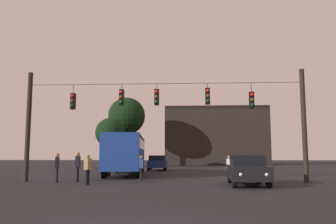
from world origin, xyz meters
name	(u,v)px	position (x,y,z in m)	size (l,w,h in m)	color
ground_plane	(172,173)	(0.00, 24.50, 0.00)	(168.00, 168.00, 0.00)	black
overhead_signal_span	(163,116)	(-0.03, 13.02, 3.79)	(16.35, 0.44, 6.48)	black
city_bus	(126,151)	(-3.42, 20.42, 1.87)	(3.47, 11.18, 3.00)	navy
car_near_right	(247,170)	(4.46, 11.19, 0.80)	(1.97, 4.40, 1.52)	black
car_far_left	(157,163)	(-1.66, 28.95, 0.80)	(1.86, 4.36, 1.52)	navy
pedestrian_crossing_left	(57,166)	(-5.94, 12.35, 0.94)	(0.35, 0.42, 1.66)	black
pedestrian_crossing_center	(229,167)	(3.89, 14.17, 0.85)	(0.35, 0.42, 1.52)	black
pedestrian_crossing_right	(88,168)	(-3.84, 11.10, 0.88)	(0.34, 0.42, 1.57)	black
pedestrian_near_bus	(78,165)	(-4.93, 12.88, 0.97)	(0.29, 0.39, 1.72)	black
pedestrian_trailing	(141,167)	(-1.41, 14.10, 0.85)	(0.29, 0.39, 1.52)	black
corner_building	(215,137)	(6.05, 51.18, 4.61)	(16.21, 8.40, 9.22)	black
tree_left_silhouette	(110,133)	(-8.25, 36.25, 4.33)	(3.65, 3.65, 6.19)	#2D2116
tree_behind_building	(127,116)	(-7.08, 41.48, 6.99)	(5.20, 5.20, 9.63)	#2D2116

